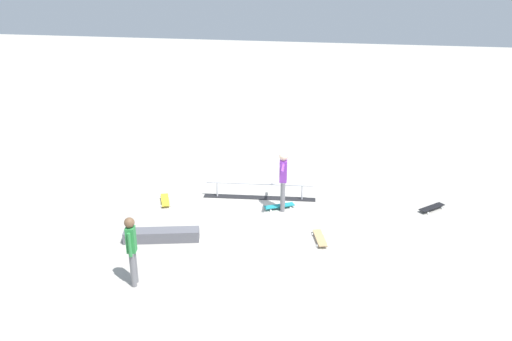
{
  "coord_description": "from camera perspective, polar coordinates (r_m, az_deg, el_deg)",
  "views": [
    {
      "loc": [
        -2.1,
        12.37,
        6.08
      ],
      "look_at": [
        0.2,
        -0.23,
        1.0
      ],
      "focal_mm": 37.67,
      "sensor_mm": 36.0,
      "label": 1
    }
  ],
  "objects": [
    {
      "name": "loose_skateboard_black",
      "position": [
        14.65,
        18.18,
        -3.74
      ],
      "size": [
        0.71,
        0.7,
        0.09
      ],
      "rotation": [
        0.0,
        0.0,
        0.77
      ],
      "color": "black",
      "rests_on": "ground_plane"
    },
    {
      "name": "skate_ledge",
      "position": [
        12.65,
        -9.99,
        -6.78
      ],
      "size": [
        1.76,
        0.75,
        0.26
      ],
      "primitive_type": "cube",
      "rotation": [
        0.0,
        0.0,
        0.24
      ],
      "color": "#595960",
      "rests_on": "ground_plane"
    },
    {
      "name": "bystander_green_shirt",
      "position": [
        10.83,
        -13.06,
        -7.96
      ],
      "size": [
        0.2,
        0.34,
        1.48
      ],
      "rotation": [
        0.0,
        0.0,
        1.75
      ],
      "color": "slate",
      "rests_on": "ground_plane"
    },
    {
      "name": "ground_plane",
      "position": [
        13.95,
        0.65,
        -4.22
      ],
      "size": [
        60.0,
        60.0,
        0.0
      ],
      "primitive_type": "plane",
      "color": "#ADA89E"
    },
    {
      "name": "loose_skateboard_natural",
      "position": [
        12.55,
        6.8,
        -7.13
      ],
      "size": [
        0.41,
        0.82,
        0.09
      ],
      "rotation": [
        0.0,
        0.0,
        4.98
      ],
      "color": "tan",
      "rests_on": "ground_plane"
    },
    {
      "name": "skateboard_main",
      "position": [
        14.01,
        2.5,
        -3.78
      ],
      "size": [
        0.8,
        0.55,
        0.09
      ],
      "rotation": [
        0.0,
        0.0,
        3.63
      ],
      "color": "teal",
      "rests_on": "ground_plane"
    },
    {
      "name": "grind_rail",
      "position": [
        14.55,
        0.35,
        -2.24
      ],
      "size": [
        3.05,
        0.51,
        0.44
      ],
      "rotation": [
        0.0,
        0.0,
        0.09
      ],
      "color": "black",
      "rests_on": "ground_plane"
    },
    {
      "name": "skater_main",
      "position": [
        13.6,
        2.9,
        -0.71
      ],
      "size": [
        0.22,
        1.27,
        1.58
      ],
      "rotation": [
        0.0,
        0.0,
        1.65
      ],
      "color": "slate",
      "rests_on": "ground_plane"
    },
    {
      "name": "loose_skateboard_yellow",
      "position": [
        14.54,
        -9.63,
        -3.1
      ],
      "size": [
        0.49,
        0.82,
        0.09
      ],
      "rotation": [
        0.0,
        0.0,
        1.96
      ],
      "color": "yellow",
      "rests_on": "ground_plane"
    }
  ]
}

